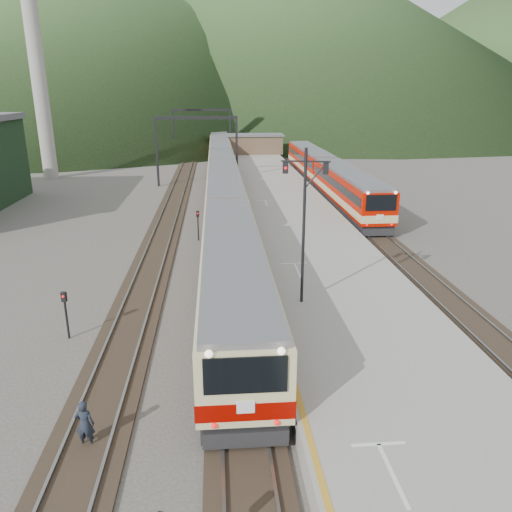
{
  "coord_description": "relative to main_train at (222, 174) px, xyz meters",
  "views": [
    {
      "loc": [
        -0.71,
        -4.49,
        10.75
      ],
      "look_at": [
        1.4,
        21.77,
        2.0
      ],
      "focal_mm": 35.0,
      "sensor_mm": 36.0,
      "label": 1
    }
  ],
  "objects": [
    {
      "name": "track_main",
      "position": [
        0.0,
        -9.91,
        -2.02
      ],
      "size": [
        2.6,
        200.0,
        0.23
      ],
      "color": "black",
      "rests_on": "ground"
    },
    {
      "name": "track_far",
      "position": [
        -5.0,
        -9.91,
        -2.02
      ],
      "size": [
        2.6,
        200.0,
        0.23
      ],
      "color": "black",
      "rests_on": "ground"
    },
    {
      "name": "track_second",
      "position": [
        11.5,
        -9.91,
        -2.02
      ],
      "size": [
        2.6,
        200.0,
        0.23
      ],
      "color": "black",
      "rests_on": "ground"
    },
    {
      "name": "platform",
      "position": [
        5.6,
        -11.91,
        -1.59
      ],
      "size": [
        8.0,
        100.0,
        1.0
      ],
      "primitive_type": "cube",
      "color": "gray",
      "rests_on": "ground"
    },
    {
      "name": "gantry_near",
      "position": [
        -2.85,
        5.09,
        3.5
      ],
      "size": [
        9.55,
        0.25,
        8.0
      ],
      "color": "black",
      "rests_on": "ground"
    },
    {
      "name": "gantry_far",
      "position": [
        -2.85,
        30.09,
        3.5
      ],
      "size": [
        9.55,
        0.25,
        8.0
      ],
      "color": "black",
      "rests_on": "ground"
    },
    {
      "name": "smokestack",
      "position": [
        -22.0,
        12.09,
        12.91
      ],
      "size": [
        1.8,
        1.8,
        30.0
      ],
      "primitive_type": "cylinder",
      "color": "#9E998E",
      "rests_on": "ground"
    },
    {
      "name": "station_shed",
      "position": [
        5.6,
        28.09,
        0.48
      ],
      "size": [
        9.4,
        4.4,
        3.1
      ],
      "color": "brown",
      "rests_on": "platform"
    },
    {
      "name": "hill_a",
      "position": [
        -40.0,
        140.09,
        27.91
      ],
      "size": [
        180.0,
        180.0,
        60.0
      ],
      "primitive_type": "cone",
      "color": "#2A401E",
      "rests_on": "ground"
    },
    {
      "name": "hill_b",
      "position": [
        30.0,
        180.09,
        35.41
      ],
      "size": [
        220.0,
        220.0,
        75.0
      ],
      "primitive_type": "cone",
      "color": "#2A401E",
      "rests_on": "ground"
    },
    {
      "name": "hill_c",
      "position": [
        110.0,
        160.09,
        22.91
      ],
      "size": [
        160.0,
        160.0,
        50.0
      ],
      "primitive_type": "cone",
      "color": "#2A401E",
      "rests_on": "ground"
    },
    {
      "name": "main_train",
      "position": [
        0.0,
        0.0,
        0.0
      ],
      "size": [
        3.04,
        83.28,
        3.71
      ],
      "color": "#CCBD86",
      "rests_on": "track_main"
    },
    {
      "name": "second_train",
      "position": [
        11.5,
        0.38,
        -0.14
      ],
      "size": [
        2.82,
        38.39,
        3.44
      ],
      "color": "#B41000",
      "rests_on": "track_second"
    },
    {
      "name": "signal_mast",
      "position": [
        3.28,
        -32.31,
        3.39
      ],
      "size": [
        2.17,
        0.59,
        7.37
      ],
      "color": "black",
      "rests_on": "platform"
    },
    {
      "name": "short_signal_b",
      "position": [
        -2.14,
        -17.99,
        -0.62
      ],
      "size": [
        0.24,
        0.19,
        2.27
      ],
      "color": "black",
      "rests_on": "ground"
    },
    {
      "name": "short_signal_c",
      "position": [
        -7.59,
        -33.34,
        -0.62
      ],
      "size": [
        0.25,
        0.21,
        2.27
      ],
      "color": "black",
      "rests_on": "ground"
    },
    {
      "name": "worker",
      "position": [
        -5.01,
        -40.85,
        -1.26
      ],
      "size": [
        0.63,
        0.44,
        1.65
      ],
      "primitive_type": "imported",
      "rotation": [
        0.0,
        0.0,
        3.06
      ],
      "color": "#1C222D",
      "rests_on": "ground"
    }
  ]
}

